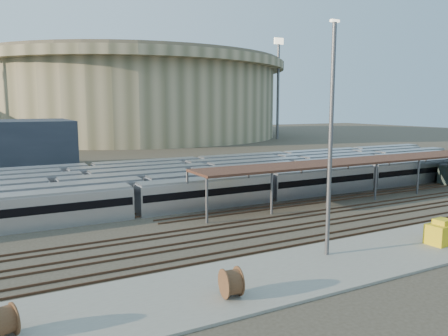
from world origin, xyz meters
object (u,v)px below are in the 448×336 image
cable_reel_west (3,321)px  yard_light_pole (331,140)px  yellow_equipment (442,234)px  cable_reel_east (231,282)px

cable_reel_west → yard_light_pole: (24.84, 2.07, 8.88)m
yard_light_pole → yellow_equipment: bearing=-12.9°
cable_reel_east → yard_light_pole: bearing=17.2°
cable_reel_east → yard_light_pole: 14.75m
yard_light_pole → cable_reel_west: bearing=-175.2°
cable_reel_west → cable_reel_east: bearing=-6.0°
yard_light_pole → yellow_equipment: 14.73m
yellow_equipment → yard_light_pole: bearing=162.9°
yard_light_pole → cable_reel_east: bearing=-162.8°
cable_reel_east → yellow_equipment: bearing=2.2°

